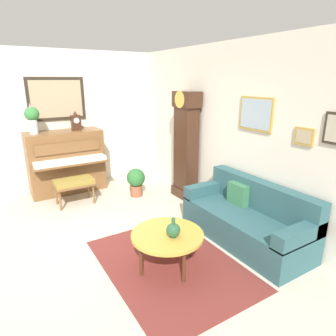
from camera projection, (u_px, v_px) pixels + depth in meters
ground_plane at (90, 246)px, 4.19m from camera, size 6.40×6.00×0.10m
wall_left at (45, 122)px, 5.90m from camera, size 0.13×4.90×2.80m
wall_back at (224, 130)px, 4.95m from camera, size 5.30×0.13×2.80m
area_rug at (170, 264)px, 3.70m from camera, size 2.10×1.50×0.01m
piano at (66, 162)px, 5.95m from camera, size 0.87×1.44×1.25m
piano_bench at (74, 183)px, 5.36m from camera, size 0.42×0.70×0.48m
grandfather_clock at (186, 149)px, 5.57m from camera, size 0.52×0.34×2.03m
couch at (247, 219)px, 4.19m from camera, size 1.90×0.80×0.84m
coffee_table at (167, 236)px, 3.55m from camera, size 0.88×0.88×0.45m
mantel_clock at (76, 122)px, 5.85m from camera, size 0.13×0.18×0.38m
flower_vase at (32, 117)px, 5.41m from camera, size 0.26×0.26×0.58m
green_jug at (173, 230)px, 3.44m from camera, size 0.17×0.17×0.24m
potted_plant at (136, 180)px, 5.77m from camera, size 0.36×0.36×0.56m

